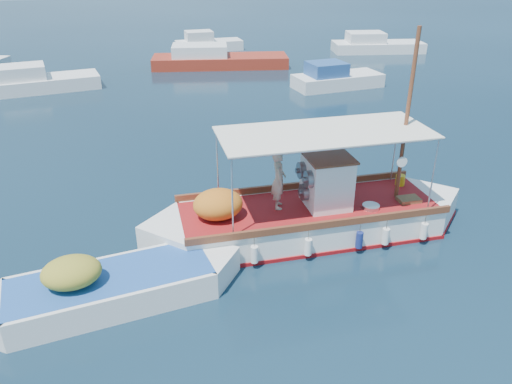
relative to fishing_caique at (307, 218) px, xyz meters
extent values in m
plane|color=black|center=(-0.50, 0.40, -0.55)|extent=(160.00, 160.00, 0.00)
cube|color=white|center=(0.06, 0.00, -0.19)|extent=(7.77, 2.83, 1.13)
cube|color=white|center=(-3.78, 0.13, -0.19)|extent=(2.56, 2.56, 1.13)
cube|color=white|center=(3.90, -0.14, -0.19)|extent=(2.56, 2.56, 1.13)
cube|color=maroon|center=(0.06, 0.00, -0.53)|extent=(7.87, 2.92, 0.18)
cube|color=maroon|center=(0.06, 0.00, 0.35)|extent=(7.76, 2.63, 0.06)
cube|color=brown|center=(0.11, 1.29, 0.47)|extent=(7.78, 0.38, 0.20)
cube|color=brown|center=(0.01, -1.29, 0.47)|extent=(7.78, 0.38, 0.20)
cube|color=white|center=(0.57, -0.02, 1.14)|extent=(1.28, 1.37, 1.54)
cube|color=brown|center=(0.57, -0.02, 1.94)|extent=(1.38, 1.48, 0.06)
cylinder|color=slate|center=(-0.10, -0.32, 1.45)|extent=(0.24, 0.52, 0.51)
cylinder|color=slate|center=(-0.08, 0.33, 1.45)|extent=(0.24, 0.52, 0.51)
cylinder|color=slate|center=(-0.09, 0.00, 0.88)|extent=(0.24, 0.52, 0.51)
cylinder|color=brown|center=(2.93, -0.10, 2.93)|extent=(0.13, 0.13, 5.12)
cylinder|color=brown|center=(2.11, -0.08, 2.52)|extent=(1.85, 0.15, 0.08)
cylinder|color=silver|center=(-2.46, 1.21, 1.52)|extent=(0.05, 0.05, 2.30)
cylinder|color=silver|center=(-2.54, -1.04, 1.52)|extent=(0.05, 0.05, 2.30)
cylinder|color=silver|center=(3.38, 1.01, 1.52)|extent=(0.05, 0.05, 2.30)
cylinder|color=silver|center=(3.30, -1.24, 1.52)|extent=(0.05, 0.05, 2.30)
cube|color=beige|center=(0.42, -0.02, 2.70)|extent=(6.13, 2.67, 0.04)
ellipsoid|color=#C36A1C|center=(-2.70, 0.10, 0.80)|extent=(1.48, 1.27, 0.86)
cube|color=gold|center=(1.41, 0.51, 0.58)|extent=(0.26, 0.19, 0.41)
cylinder|color=gold|center=(3.46, 0.59, 0.55)|extent=(0.32, 0.32, 0.35)
cube|color=brown|center=(3.12, -0.52, 0.43)|extent=(0.68, 0.48, 0.12)
cylinder|color=#B2B2B2|center=(1.78, -0.63, 0.43)|extent=(0.53, 0.53, 0.12)
cylinder|color=white|center=(2.27, -1.16, 2.04)|extent=(0.31, 0.04, 0.31)
cylinder|color=white|center=(-2.04, -1.36, -0.09)|extent=(0.21, 0.21, 0.49)
cylinder|color=navy|center=(1.03, -1.47, -0.09)|extent=(0.21, 0.21, 0.49)
cylinder|color=white|center=(3.08, -1.54, -0.09)|extent=(0.21, 0.21, 0.49)
imported|color=#AEA790|center=(-0.84, 0.24, 1.27)|extent=(0.58, 0.74, 1.78)
cube|color=white|center=(-5.79, -1.72, -0.29)|extent=(5.06, 2.48, 0.95)
cube|color=white|center=(-8.21, -2.02, -0.29)|extent=(1.89, 1.89, 0.95)
cube|color=white|center=(-3.38, -1.43, -0.29)|extent=(1.89, 1.89, 0.95)
cube|color=#214F9B|center=(-5.79, -1.72, 0.17)|extent=(5.04, 2.27, 0.05)
ellipsoid|color=olive|center=(-6.63, -1.83, 0.54)|extent=(1.52, 1.30, 0.70)
cube|color=silver|center=(-9.42, 20.25, -0.25)|extent=(7.00, 3.33, 1.00)
cube|color=silver|center=(-10.42, 20.10, 0.65)|extent=(2.95, 2.40, 0.80)
cube|color=maroon|center=(2.45, 23.67, -0.25)|extent=(10.04, 4.64, 1.00)
cube|color=silver|center=(1.03, 23.95, 0.65)|extent=(4.26, 3.09, 0.80)
cube|color=silver|center=(8.24, 15.99, -0.25)|extent=(5.66, 2.67, 1.00)
cube|color=#274C84|center=(7.42, 15.92, 0.65)|extent=(2.35, 2.05, 0.80)
cube|color=silver|center=(16.24, 25.67, -0.25)|extent=(7.73, 4.04, 1.00)
cube|color=silver|center=(15.16, 25.89, 0.65)|extent=(3.33, 2.76, 0.80)
cube|color=silver|center=(2.92, 30.24, -0.25)|extent=(5.51, 2.12, 1.00)
cube|color=silver|center=(2.10, 30.22, 0.65)|extent=(2.22, 1.75, 0.80)
camera|label=1|loc=(-5.11, -12.28, 7.43)|focal=35.00mm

